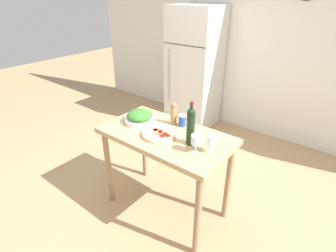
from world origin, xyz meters
TOP-DOWN VIEW (x-y plane):
  - ground_plane at (0.00, 0.00)m, footprint 14.00×14.00m
  - wall_back at (0.00, 2.21)m, footprint 6.40×0.08m
  - refrigerator at (-0.90, 1.85)m, footprint 0.73×0.64m
  - prep_counter at (0.00, 0.00)m, footprint 1.18×0.65m
  - wine_bottle at (0.27, -0.01)m, footprint 0.07×0.07m
  - wine_glass_near at (0.37, -0.09)m, footprint 0.08×0.08m
  - wine_glass_far at (0.46, -0.02)m, footprint 0.08×0.08m
  - pepper_mill at (-0.06, 0.19)m, footprint 0.06×0.06m
  - salad_bowl at (-0.33, 0.02)m, footprint 0.29×0.29m
  - homemade_pizza at (-0.02, -0.06)m, footprint 0.31×0.31m
  - salt_canister at (0.03, 0.21)m, footprint 0.07×0.07m

SIDE VIEW (x-z plane):
  - ground_plane at x=0.00m, z-range 0.00..0.00m
  - prep_counter at x=0.00m, z-range 0.32..1.20m
  - homemade_pizza at x=-0.02m, z-range 0.88..0.92m
  - refrigerator at x=-0.90m, z-range 0.00..1.83m
  - salad_bowl at x=-0.33m, z-range 0.87..1.00m
  - salt_canister at x=0.03m, z-range 0.88..0.99m
  - pepper_mill at x=-0.06m, z-range 0.88..1.09m
  - wine_glass_far at x=0.46m, z-range 0.91..1.06m
  - wine_glass_near at x=0.37m, z-range 0.91..1.07m
  - wine_bottle at x=0.27m, z-range 0.87..1.24m
  - wall_back at x=0.00m, z-range 0.00..2.60m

